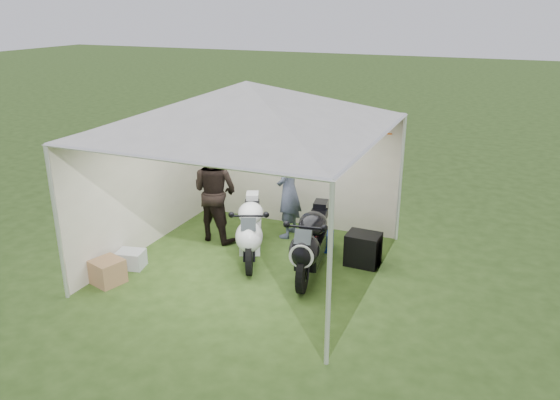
# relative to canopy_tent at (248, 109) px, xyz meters

# --- Properties ---
(ground) EXTENTS (80.00, 80.00, 0.00)m
(ground) POSITION_rel_canopy_tent_xyz_m (0.00, -0.03, -2.58)
(ground) COLOR #2B4516
(ground) RESTS_ON ground
(canopy_tent) EXTENTS (5.66, 5.66, 3.00)m
(canopy_tent) POSITION_rel_canopy_tent_xyz_m (0.00, 0.00, 0.00)
(canopy_tent) COLOR silver
(canopy_tent) RESTS_ON ground
(motorcycle_white) EXTENTS (1.01, 1.83, 0.96)m
(motorcycle_white) POSITION_rel_canopy_tent_xyz_m (-0.10, 0.21, -2.04)
(motorcycle_white) COLOR black
(motorcycle_white) RESTS_ON ground
(motorcycle_black) EXTENTS (0.66, 2.03, 1.00)m
(motorcycle_black) POSITION_rel_canopy_tent_xyz_m (1.02, 0.07, -2.01)
(motorcycle_black) COLOR black
(motorcycle_black) RESTS_ON ground
(paddock_stand) EXTENTS (0.48, 0.34, 0.33)m
(paddock_stand) POSITION_rel_canopy_tent_xyz_m (0.87, 0.99, -2.41)
(paddock_stand) COLOR #0C27A8
(paddock_stand) RESTS_ON ground
(person_dark_jacket) EXTENTS (0.99, 0.83, 1.83)m
(person_dark_jacket) POSITION_rel_canopy_tent_xyz_m (-1.03, 0.71, -1.66)
(person_dark_jacket) COLOR black
(person_dark_jacket) RESTS_ON ground
(person_blue_jacket) EXTENTS (0.44, 0.66, 1.78)m
(person_blue_jacket) POSITION_rel_canopy_tent_xyz_m (0.12, 1.36, -1.69)
(person_blue_jacket) COLOR slate
(person_blue_jacket) RESTS_ON ground
(equipment_box) EXTENTS (0.55, 0.45, 0.54)m
(equipment_box) POSITION_rel_canopy_tent_xyz_m (1.70, 0.73, -2.31)
(equipment_box) COLOR black
(equipment_box) RESTS_ON ground
(crate_0) EXTENTS (0.49, 0.41, 0.28)m
(crate_0) POSITION_rel_canopy_tent_xyz_m (-1.75, -0.86, -2.43)
(crate_0) COLOR #B0B3B8
(crate_0) RESTS_ON ground
(crate_1) EXTENTS (0.53, 0.53, 0.38)m
(crate_1) POSITION_rel_canopy_tent_xyz_m (-1.74, -1.44, -2.39)
(crate_1) COLOR #916A45
(crate_1) RESTS_ON ground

